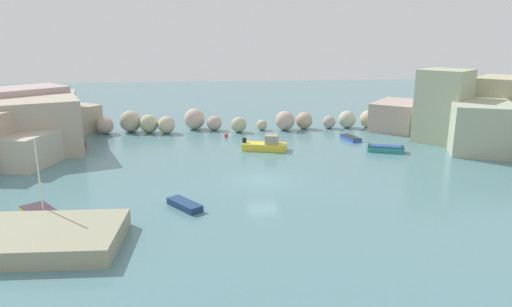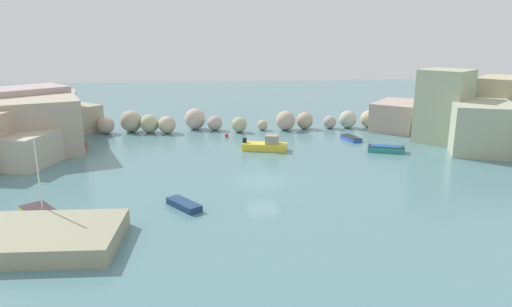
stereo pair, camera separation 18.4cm
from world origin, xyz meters
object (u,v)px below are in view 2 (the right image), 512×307
Objects in this scene: moored_boat_1 at (184,205)px; moored_boat_4 at (386,149)px; channel_buoy at (227,135)px; moored_boat_2 at (266,145)px; moored_boat_3 at (79,146)px; moored_boat_0 at (351,138)px; moored_boat_5 at (44,217)px; stone_dock at (36,238)px.

moored_boat_4 reaches higher than moored_boat_1.
channel_buoy is 7.56m from moored_boat_2.
moored_boat_0 is at bearing 87.97° from moored_boat_3.
moored_boat_5 reaches higher than moored_boat_1.
moored_boat_1 reaches higher than moored_boat_0.
channel_buoy is 22.40m from moored_boat_1.
moored_boat_5 is at bearing 65.08° from moored_boat_1.
moored_boat_0 is at bearing -79.54° from moored_boat_1.
moored_boat_5 reaches higher than moored_boat_3.
stone_dock is 3.04× the size of moored_boat_0.
moored_boat_3 is 0.59× the size of moored_boat_4.
moored_boat_2 is 1.25× the size of moored_boat_4.
stone_dock is 23.68m from moored_boat_3.
moored_boat_4 is (19.85, 13.55, 0.10)m from moored_boat_1.
moored_boat_2 reaches higher than moored_boat_0.
moored_boat_1 is at bearing 29.26° from moored_boat_3.
moored_boat_3 is at bearing -29.29° from moored_boat_5.
channel_buoy is 0.09× the size of moored_boat_2.
stone_dock is 35.62m from moored_boat_0.
channel_buoy is 0.15× the size of moored_boat_1.
moored_boat_5 is at bearing -131.42° from moored_boat_4.
moored_boat_5 is (3.05, -19.99, 0.14)m from moored_boat_3.
stone_dock reaches higher than channel_buoy.
channel_buoy is 27.02m from moored_boat_5.
moored_boat_5 reaches higher than moored_boat_2.
moored_boat_3 reaches higher than moored_boat_0.
moored_boat_3 is 32.05m from moored_boat_4.
moored_boat_4 is (12.15, -2.01, -0.20)m from moored_boat_2.
stone_dock reaches higher than moored_boat_4.
moored_boat_1 is 24.03m from moored_boat_4.
moored_boat_2 is (7.70, 15.56, 0.30)m from moored_boat_1.
moored_boat_4 is at bearing -99.80° from moored_boat_5.
stone_dock is 33.65m from moored_boat_4.
moored_boat_4 is (1.94, -5.60, 0.13)m from moored_boat_0.
moored_boat_4 is at bearing -28.04° from channel_buoy.
moored_boat_5 is at bearing -65.44° from moored_boat_0.
moored_boat_1 is 21.72m from moored_boat_3.
stone_dock reaches higher than moored_boat_1.
stone_dock is at bearing -113.70° from channel_buoy.
moored_boat_2 is at bearing 78.48° from moored_boat_3.
moored_boat_0 is 10.82m from moored_boat_2.
moored_boat_0 is 26.21m from moored_boat_1.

